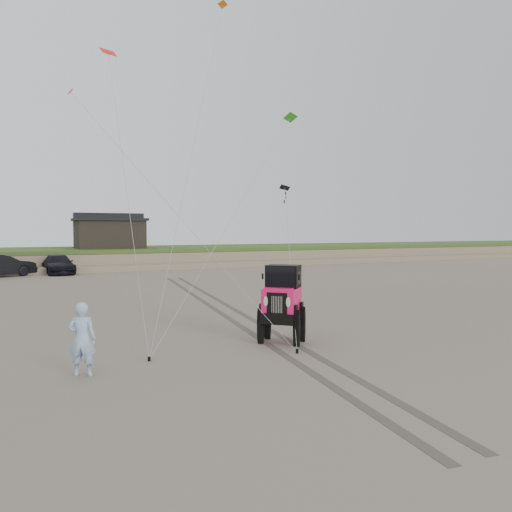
# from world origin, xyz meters

# --- Properties ---
(ground) EXTENTS (160.00, 160.00, 0.00)m
(ground) POSITION_xyz_m (0.00, 0.00, 0.00)
(ground) COLOR #6B6054
(ground) RESTS_ON ground
(dune_ridge) EXTENTS (160.00, 14.25, 1.73)m
(dune_ridge) POSITION_xyz_m (0.00, 37.50, 0.82)
(dune_ridge) COLOR #7A6B54
(dune_ridge) RESTS_ON ground
(cabin) EXTENTS (6.40, 5.40, 3.35)m
(cabin) POSITION_xyz_m (2.00, 37.00, 3.24)
(cabin) COLOR black
(cabin) RESTS_ON dune_ridge
(truck_b) EXTENTS (5.28, 3.93, 1.66)m
(truck_b) POSITION_xyz_m (-7.21, 29.37, 0.83)
(truck_b) COLOR black
(truck_b) RESTS_ON ground
(truck_c) EXTENTS (2.41, 5.22, 1.48)m
(truck_c) POSITION_xyz_m (-3.09, 30.27, 0.74)
(truck_c) COLOR black
(truck_c) RESTS_ON ground
(jeep) EXTENTS (5.19, 5.20, 1.91)m
(jeep) POSITION_xyz_m (1.12, 1.32, 0.96)
(jeep) COLOR #F21761
(jeep) RESTS_ON ground
(man) EXTENTS (0.76, 0.65, 1.77)m
(man) POSITION_xyz_m (-4.82, 0.34, 0.89)
(man) COLOR #8DB2DA
(man) RESTS_ON ground
(kite_flock) EXTENTS (9.66, 6.44, 10.00)m
(kite_flock) POSITION_xyz_m (1.69, 9.09, 10.17)
(kite_flock) COLOR red
(kite_flock) RESTS_ON ground
(stake_main) EXTENTS (0.08, 0.08, 0.12)m
(stake_main) POSITION_xyz_m (-3.07, 0.98, 0.06)
(stake_main) COLOR black
(stake_main) RESTS_ON ground
(stake_aux) EXTENTS (0.08, 0.08, 0.12)m
(stake_aux) POSITION_xyz_m (0.89, -0.01, 0.06)
(stake_aux) COLOR black
(stake_aux) RESTS_ON ground
(tire_tracks) EXTENTS (5.22, 29.74, 0.01)m
(tire_tracks) POSITION_xyz_m (2.00, 8.00, 0.00)
(tire_tracks) COLOR #4C443D
(tire_tracks) RESTS_ON ground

